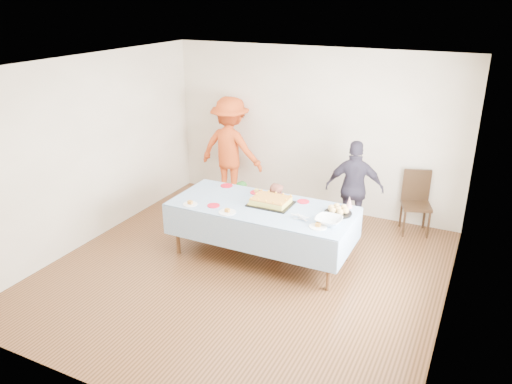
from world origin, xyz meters
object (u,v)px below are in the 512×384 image
at_px(party_table, 262,209).
at_px(birthday_cake, 271,201).
at_px(dining_chair, 416,198).
at_px(adult_left, 231,149).

relative_size(party_table, birthday_cake, 4.35).
distance_m(party_table, dining_chair, 2.53).
relative_size(party_table, adult_left, 1.36).
distance_m(party_table, adult_left, 2.25).
distance_m(dining_chair, adult_left, 3.22).
xyz_separation_m(dining_chair, adult_left, (-3.20, -0.08, 0.38)).
bearing_deg(birthday_cake, dining_chair, 45.67).
xyz_separation_m(birthday_cake, dining_chair, (1.67, 1.71, -0.29)).
relative_size(party_table, dining_chair, 2.58).
bearing_deg(dining_chair, adult_left, 163.07).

